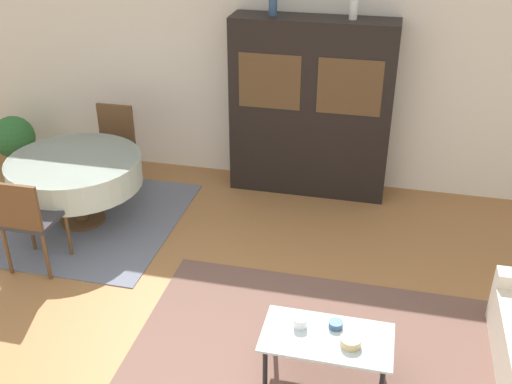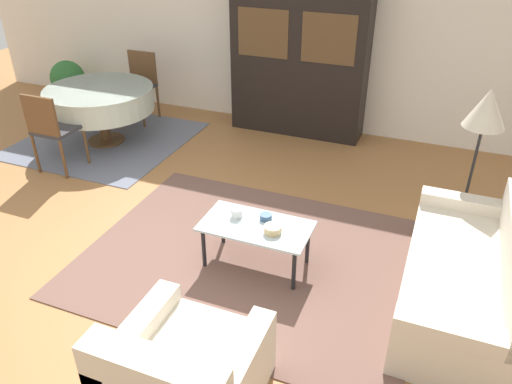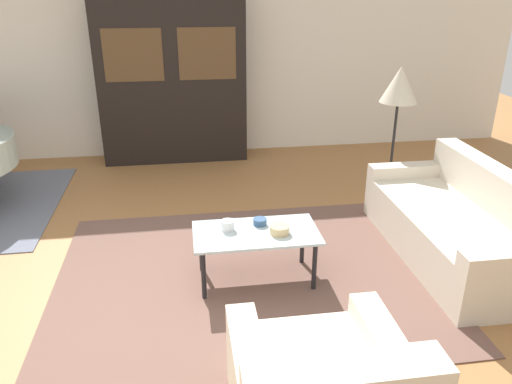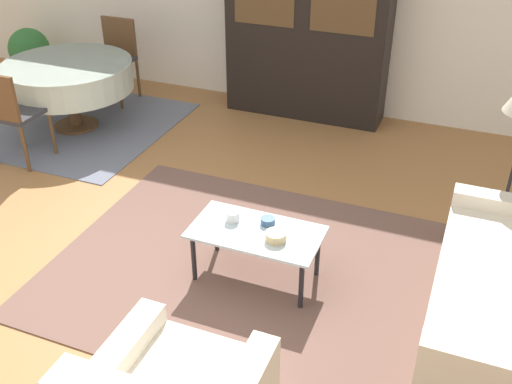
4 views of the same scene
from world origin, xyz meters
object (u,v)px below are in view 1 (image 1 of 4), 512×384
dining_chair_near (28,218)px  bowl_small (336,325)px  coffee_table (327,341)px  potted_plant (14,139)px  vase_short (354,10)px  vase_tall (273,1)px  dining_table (75,172)px  dining_chair_far (113,141)px  bowl (351,342)px  cup (300,322)px  display_cabinet (311,108)px

dining_chair_near → bowl_small: bearing=-13.2°
coffee_table → potted_plant: 5.09m
coffee_table → vase_short: 3.49m
vase_short → potted_plant: 4.44m
coffee_table → vase_tall: 3.66m
dining_chair_near → potted_plant: size_ratio=1.41×
dining_table → dining_chair_near: dining_chair_near is taller
dining_chair_far → bowl_small: dining_chair_far is taller
bowl → dining_chair_far: bearing=138.8°
cup → bowl_small: cup is taller
potted_plant → dining_chair_near: bearing=-53.6°
potted_plant → vase_short: bearing=4.0°
display_cabinet → dining_chair_far: bearing=-169.5°
dining_chair_near → bowl: bearing=-15.5°
dining_chair_near → coffee_table: bearing=-15.5°
dining_chair_near → potted_plant: bearing=126.4°
display_cabinet → bowl: display_cabinet is taller
dining_chair_near → vase_short: 3.79m
dining_chair_far → bowl: size_ratio=6.51×
dining_chair_far → cup: dining_chair_far is taller
bowl → bowl_small: bowl is taller
vase_short → vase_tall: bearing=-180.0°
display_cabinet → dining_chair_near: display_cabinet is taller
vase_tall → vase_short: (0.84, 0.00, -0.05)m
coffee_table → dining_chair_near: bearing=164.5°
coffee_table → cup: 0.23m
display_cabinet → bowl: (0.77, -3.07, -0.55)m
dining_chair_near → dining_chair_far: size_ratio=1.00×
bowl → cup: bearing=163.5°
bowl → potted_plant: bearing=148.0°
dining_table → bowl_small: (2.90, -1.59, -0.15)m
bowl_small → potted_plant: potted_plant is taller
dining_chair_far → dining_table: bearing=90.0°
bowl → vase_short: size_ratio=0.78×
display_cabinet → vase_tall: (-0.45, 0.00, 1.15)m
dining_table → potted_plant: 1.79m
cup → potted_plant: (-4.08, 2.68, -0.07)m
coffee_table → cup: bearing=163.7°
dining_chair_near → vase_tall: size_ratio=3.25×
dining_table → vase_short: bearing=26.6°
vase_tall → vase_short: vase_tall is taller
coffee_table → vase_short: vase_short is taller
bowl → dining_chair_near: bearing=164.5°
bowl_small → vase_tall: bearing=110.6°
vase_tall → bowl_small: bearing=-69.4°
dining_table → vase_short: 3.33m
display_cabinet → vase_short: size_ratio=10.64×
coffee_table → potted_plant: size_ratio=1.39×
cup → vase_tall: size_ratio=0.34×
dining_table → vase_tall: vase_tall is taller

